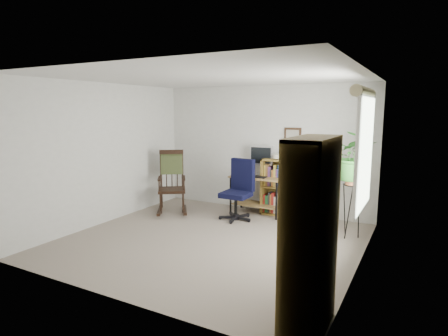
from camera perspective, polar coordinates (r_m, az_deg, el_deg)
The scene contains 18 objects.
floor at distance 5.74m, azimuth -1.93°, elevation -10.96°, with size 4.20×4.00×0.00m, color gray.
ceiling at distance 5.42m, azimuth -2.07°, elevation 13.65°, with size 4.20×4.00×0.00m, color silver.
wall_back at distance 7.24m, azimuth 6.04°, elevation 2.90°, with size 4.20×0.00×2.40m, color silver.
wall_front at distance 3.89m, azimuth -17.09°, elevation -2.64°, with size 4.20×0.00×2.40m, color silver.
wall_left at distance 6.76m, azimuth -17.57°, elevation 2.11°, with size 0.00×4.00×2.40m, color silver.
wall_right at distance 4.76m, azimuth 20.37°, elevation -0.74°, with size 0.00×4.00×2.40m, color silver.
window at distance 5.04m, azimuth 20.53°, elevation 2.05°, with size 0.12×1.20×1.50m, color silver, non-canonical shape.
desk at distance 7.09m, azimuth 5.17°, elevation -4.10°, with size 1.00×0.55×0.72m, color olive, non-canonical shape.
monitor at distance 7.11m, azimuth 5.69°, elevation 1.15°, with size 0.46×0.16×0.56m, color silver, non-canonical shape.
keyboard at distance 6.91m, azimuth 4.82°, elevation -1.30°, with size 0.40×0.15×0.03m, color black.
office_chair at distance 6.63m, azimuth 1.82°, elevation -3.31°, with size 0.60×0.60×1.10m, color black, non-canonical shape.
rocking_chair at distance 7.15m, azimuth -7.97°, elevation -2.05°, with size 0.62×1.04×1.20m, color black, non-canonical shape.
low_bookshelf at distance 6.98m, azimuth 9.79°, elevation -3.02°, with size 1.00×0.33×1.05m, color olive, non-canonical shape.
tall_bookshelf at distance 3.35m, azimuth 12.95°, elevation -10.29°, with size 0.32×0.76×1.73m, color olive, non-canonical shape.
plant_stand at distance 6.07m, azimuth 18.76°, elevation -5.59°, with size 0.27×0.27×0.96m, color black, non-canonical shape.
spider_plant at distance 5.90m, azimuth 19.31°, elevation 5.22°, with size 1.69×1.88×1.46m, color #296A25.
potted_plant_small at distance 6.81m, azimuth 12.18°, elevation 1.56°, with size 0.13×0.24×0.11m, color #296A25.
framed_picture at distance 6.99m, azimuth 10.39°, elevation 4.75°, with size 0.32×0.04×0.32m, color black, non-canonical shape.
Camera 1 is at (2.73, -4.66, 1.95)m, focal length 30.00 mm.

